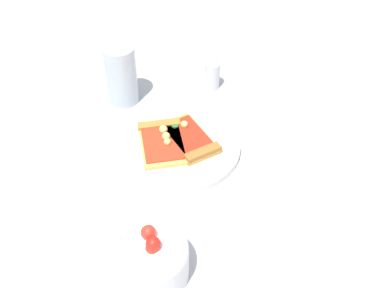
{
  "coord_description": "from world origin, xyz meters",
  "views": [
    {
      "loc": [
        -0.45,
        0.49,
        0.68
      ],
      "look_at": [
        -0.01,
        -0.04,
        0.03
      ],
      "focal_mm": 45.21,
      "sensor_mm": 36.0,
      "label": 1
    }
  ],
  "objects_px": {
    "pizza_slice_far": "(162,140)",
    "paper_napkin": "(304,217)",
    "plate": "(178,146)",
    "pizza_slice_near": "(191,140)",
    "soda_glass": "(121,77)",
    "salad_bowl": "(152,259)",
    "pepper_shaker": "(212,73)"
  },
  "relations": [
    {
      "from": "pizza_slice_far",
      "to": "paper_napkin",
      "type": "height_order",
      "value": "pizza_slice_far"
    },
    {
      "from": "plate",
      "to": "pizza_slice_near",
      "type": "bearing_deg",
      "value": -132.87
    },
    {
      "from": "paper_napkin",
      "to": "soda_glass",
      "type": "bearing_deg",
      "value": -4.33
    },
    {
      "from": "pizza_slice_far",
      "to": "salad_bowl",
      "type": "relative_size",
      "value": 1.33
    },
    {
      "from": "plate",
      "to": "pepper_shaker",
      "type": "xyz_separation_m",
      "value": [
        0.08,
        -0.21,
        0.03
      ]
    },
    {
      "from": "pizza_slice_far",
      "to": "pepper_shaker",
      "type": "xyz_separation_m",
      "value": [
        0.05,
        -0.23,
        0.02
      ]
    },
    {
      "from": "salad_bowl",
      "to": "paper_napkin",
      "type": "height_order",
      "value": "salad_bowl"
    },
    {
      "from": "soda_glass",
      "to": "pepper_shaker",
      "type": "bearing_deg",
      "value": -126.52
    },
    {
      "from": "pizza_slice_far",
      "to": "paper_napkin",
      "type": "xyz_separation_m",
      "value": [
        -0.31,
        -0.02,
        -0.02
      ]
    },
    {
      "from": "soda_glass",
      "to": "pepper_shaker",
      "type": "distance_m",
      "value": 0.21
    },
    {
      "from": "salad_bowl",
      "to": "soda_glass",
      "type": "height_order",
      "value": "soda_glass"
    },
    {
      "from": "pizza_slice_near",
      "to": "soda_glass",
      "type": "relative_size",
      "value": 1.11
    },
    {
      "from": "salad_bowl",
      "to": "pepper_shaker",
      "type": "distance_m",
      "value": 0.51
    },
    {
      "from": "plate",
      "to": "paper_napkin",
      "type": "height_order",
      "value": "plate"
    },
    {
      "from": "pizza_slice_near",
      "to": "pizza_slice_far",
      "type": "distance_m",
      "value": 0.06
    },
    {
      "from": "paper_napkin",
      "to": "pepper_shaker",
      "type": "xyz_separation_m",
      "value": [
        0.36,
        -0.2,
        0.04
      ]
    },
    {
      "from": "salad_bowl",
      "to": "pepper_shaker",
      "type": "relative_size",
      "value": 1.53
    },
    {
      "from": "plate",
      "to": "paper_napkin",
      "type": "xyz_separation_m",
      "value": [
        -0.29,
        -0.01,
        -0.01
      ]
    },
    {
      "from": "pepper_shaker",
      "to": "paper_napkin",
      "type": "bearing_deg",
      "value": 150.81
    },
    {
      "from": "pizza_slice_far",
      "to": "soda_glass",
      "type": "relative_size",
      "value": 1.13
    },
    {
      "from": "pizza_slice_far",
      "to": "soda_glass",
      "type": "bearing_deg",
      "value": -19.37
    },
    {
      "from": "pizza_slice_near",
      "to": "pepper_shaker",
      "type": "bearing_deg",
      "value": -63.63
    },
    {
      "from": "pizza_slice_far",
      "to": "salad_bowl",
      "type": "distance_m",
      "value": 0.29
    },
    {
      "from": "salad_bowl",
      "to": "pepper_shaker",
      "type": "bearing_deg",
      "value": -62.8
    },
    {
      "from": "pizza_slice_near",
      "to": "soda_glass",
      "type": "height_order",
      "value": "soda_glass"
    },
    {
      "from": "pizza_slice_near",
      "to": "pizza_slice_far",
      "type": "relative_size",
      "value": 0.98
    },
    {
      "from": "pizza_slice_near",
      "to": "pizza_slice_far",
      "type": "xyz_separation_m",
      "value": [
        0.05,
        0.04,
        0.0
      ]
    },
    {
      "from": "salad_bowl",
      "to": "soda_glass",
      "type": "distance_m",
      "value": 0.46
    },
    {
      "from": "pizza_slice_near",
      "to": "paper_napkin",
      "type": "distance_m",
      "value": 0.27
    },
    {
      "from": "pepper_shaker",
      "to": "pizza_slice_far",
      "type": "bearing_deg",
      "value": 102.35
    },
    {
      "from": "pizza_slice_far",
      "to": "soda_glass",
      "type": "height_order",
      "value": "soda_glass"
    },
    {
      "from": "pizza_slice_far",
      "to": "pepper_shaker",
      "type": "bearing_deg",
      "value": -77.65
    }
  ]
}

